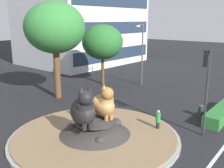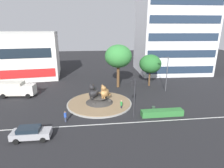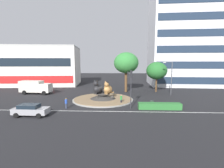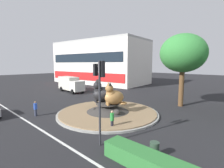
# 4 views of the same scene
# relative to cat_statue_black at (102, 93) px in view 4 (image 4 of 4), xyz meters

# --- Properties ---
(ground_plane) EXTENTS (160.00, 160.00, 0.00)m
(ground_plane) POSITION_rel_cat_statue_black_xyz_m (0.98, -0.04, -2.14)
(ground_plane) COLOR black
(lane_centreline) EXTENTS (112.00, 0.20, 0.01)m
(lane_centreline) POSITION_rel_cat_statue_black_xyz_m (0.98, -7.11, -2.14)
(lane_centreline) COLOR silver
(lane_centreline) RESTS_ON ground
(roundabout_island) EXTENTS (10.99, 10.99, 1.18)m
(roundabout_island) POSITION_rel_cat_statue_black_xyz_m (0.98, -0.04, -1.77)
(roundabout_island) COLOR gray
(roundabout_island) RESTS_ON ground
(cat_statue_black) EXTENTS (2.58, 2.67, 2.62)m
(cat_statue_black) POSITION_rel_cat_statue_black_xyz_m (0.00, 0.00, 0.00)
(cat_statue_black) COLOR black
(cat_statue_black) RESTS_ON roundabout_island
(cat_statue_tabby) EXTENTS (2.29, 2.49, 2.42)m
(cat_statue_tabby) POSITION_rel_cat_statue_black_xyz_m (1.87, -0.10, -0.07)
(cat_statue_tabby) COLOR #9E703D
(cat_statue_tabby) RESTS_ON roundabout_island
(traffic_light_mast) EXTENTS (0.77, 0.48, 5.67)m
(traffic_light_mast) POSITION_rel_cat_statue_black_xyz_m (5.60, -5.41, 1.98)
(traffic_light_mast) COLOR #2D2D33
(traffic_light_mast) RESTS_ON ground
(shophouse_block) EXTENTS (27.59, 15.74, 11.72)m
(shophouse_block) POSITION_rel_cat_statue_black_xyz_m (-22.16, 20.15, 3.71)
(shophouse_block) COLOR silver
(shophouse_block) RESTS_ON ground
(clipped_hedge_strip) EXTENTS (6.20, 1.20, 0.90)m
(clipped_hedge_strip) POSITION_rel_cat_statue_black_xyz_m (9.88, -5.59, -1.69)
(clipped_hedge_strip) COLOR #2D7033
(clipped_hedge_strip) RESTS_ON ground
(second_tree_near_tower) EXTENTS (5.67, 5.67, 9.21)m
(second_tree_near_tower) POSITION_rel_cat_statue_black_xyz_m (5.52, 8.82, 4.61)
(second_tree_near_tower) COLOR brown
(second_tree_near_tower) RESTS_ON ground
(pedestrian_green_shirt) EXTENTS (0.33, 0.33, 1.58)m
(pedestrian_green_shirt) POSITION_rel_cat_statue_black_xyz_m (4.28, -2.86, -1.30)
(pedestrian_green_shirt) COLOR black
(pedestrian_green_shirt) RESTS_ON ground
(pedestrian_blue_shirt) EXTENTS (0.36, 0.36, 1.58)m
(pedestrian_blue_shirt) POSITION_rel_cat_statue_black_xyz_m (-3.97, -5.85, -1.32)
(pedestrian_blue_shirt) COLOR #33384C
(pedestrian_blue_shirt) RESTS_ON ground
(delivery_box_truck) EXTENTS (6.99, 2.87, 2.88)m
(delivery_box_truck) POSITION_rel_cat_statue_black_xyz_m (-14.49, 5.23, -0.58)
(delivery_box_truck) COLOR silver
(delivery_box_truck) RESTS_ON ground
(litter_bin) EXTENTS (0.56, 0.56, 0.90)m
(litter_bin) POSITION_rel_cat_statue_black_xyz_m (9.03, -4.24, -1.69)
(litter_bin) COLOR #2D4233
(litter_bin) RESTS_ON ground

